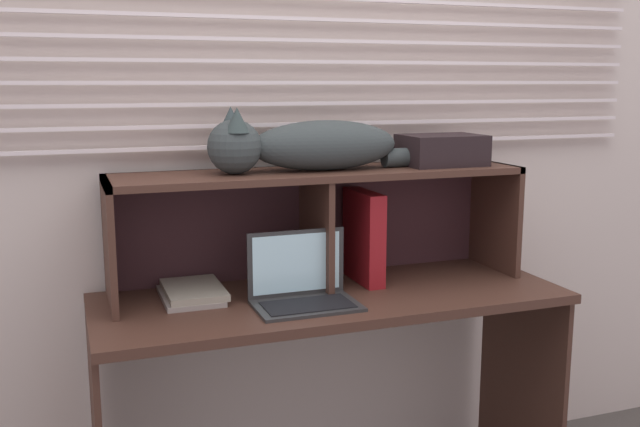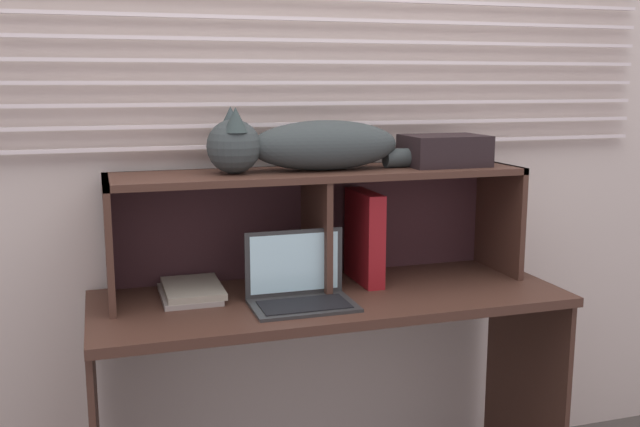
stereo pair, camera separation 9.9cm
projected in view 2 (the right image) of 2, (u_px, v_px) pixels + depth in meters
back_panel_with_blinds at (302, 136)px, 2.49m from camera, size 4.40×0.08×2.50m
desk at (330, 339)px, 2.31m from camera, size 1.49×0.55×0.78m
hutch_shelf_unit at (317, 203)px, 2.36m from camera, size 1.35×0.31×0.38m
cat at (305, 145)px, 2.29m from camera, size 0.82×0.18×0.21m
laptop at (300, 288)px, 2.18m from camera, size 0.31×0.20×0.22m
binder_upright at (364, 237)px, 2.40m from camera, size 0.06×0.24×0.31m
book_stack at (191, 291)px, 2.25m from camera, size 0.19×0.26×0.04m
storage_box at (444, 150)px, 2.44m from camera, size 0.27×0.20×0.10m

